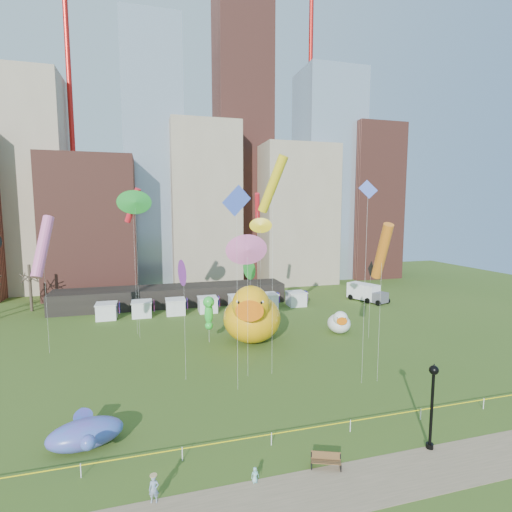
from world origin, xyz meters
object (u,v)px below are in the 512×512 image
object	(u,v)px
small_duck	(339,322)
whale_inflatable	(85,432)
big_duck	(252,315)
lamppost	(432,397)
toddler	(255,475)
woman	(154,489)
box_truck	(366,292)
seahorse_green	(209,310)
park_bench	(326,460)
seahorse_purple	(256,307)

from	to	relation	value
small_duck	whale_inflatable	bearing A→B (deg)	-129.71
big_duck	lamppost	world-z (taller)	big_duck
lamppost	toddler	distance (m)	12.63
whale_inflatable	woman	xyz separation A→B (m)	(4.42, -6.57, -0.22)
lamppost	box_truck	world-z (taller)	lamppost
woman	toddler	world-z (taller)	woman
big_duck	small_duck	size ratio (longest dim) A/B	2.33
big_duck	seahorse_green	size ratio (longest dim) A/B	1.84
park_bench	toddler	distance (m)	4.61
seahorse_green	woman	xyz separation A→B (m)	(-6.86, -24.94, -3.25)
seahorse_purple	box_truck	world-z (taller)	seahorse_purple
seahorse_green	box_truck	distance (m)	33.35
seahorse_green	toddler	distance (m)	25.22
seahorse_purple	lamppost	bearing A→B (deg)	-72.94
box_truck	toddler	world-z (taller)	box_truck
seahorse_purple	whale_inflatable	distance (m)	26.33
lamppost	woman	distance (m)	18.20
seahorse_green	lamppost	xyz separation A→B (m)	(11.11, -24.94, -0.39)
woman	seahorse_purple	bearing A→B (deg)	73.08
seahorse_green	toddler	bearing A→B (deg)	-85.23
big_duck	small_duck	world-z (taller)	big_duck
woman	small_duck	bearing A→B (deg)	54.86
big_duck	seahorse_purple	world-z (taller)	big_duck
lamppost	toddler	xyz separation A→B (m)	(-12.23, 0.00, -3.16)
park_bench	box_truck	size ratio (longest dim) A/B	0.26
toddler	box_truck	bearing A→B (deg)	51.43
seahorse_green	whale_inflatable	distance (m)	21.77
seahorse_purple	toddler	distance (m)	27.26
small_duck	seahorse_green	xyz separation A→B (m)	(-16.91, 1.08, 2.57)
park_bench	woman	xyz separation A→B (m)	(-10.35, -0.08, 0.26)
big_duck	box_truck	distance (m)	29.60
big_duck	lamppost	bearing A→B (deg)	-57.37
toddler	seahorse_purple	bearing A→B (deg)	74.39
box_truck	woman	size ratio (longest dim) A/B	4.94
seahorse_purple	small_duck	bearing A→B (deg)	-5.14
seahorse_purple	seahorse_green	bearing A→B (deg)	-163.40
small_duck	toddler	bearing A→B (deg)	-108.30
park_bench	big_duck	bearing A→B (deg)	107.92
whale_inflatable	lamppost	bearing A→B (deg)	-28.76
lamppost	box_truck	xyz separation A→B (m)	(19.02, 39.02, -2.10)
seahorse_purple	box_truck	xyz separation A→B (m)	(23.91, 12.96, -2.19)
big_duck	seahorse_green	distance (m)	5.21
toddler	park_bench	bearing A→B (deg)	1.16
small_duck	lamppost	size ratio (longest dim) A/B	0.76
seahorse_green	toddler	size ratio (longest dim) A/B	6.15
big_duck	small_duck	bearing A→B (deg)	19.66
whale_inflatable	toddler	bearing A→B (deg)	-45.29
toddler	lamppost	bearing A→B (deg)	0.11
lamppost	woman	bearing A→B (deg)	180.00
small_duck	woman	distance (m)	33.69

